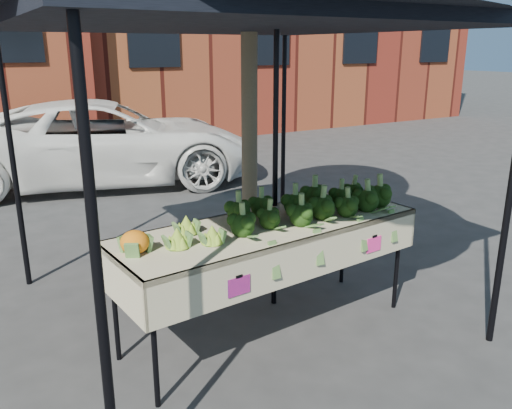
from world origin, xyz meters
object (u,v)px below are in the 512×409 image
(table, at_px, (269,279))
(street_tree, at_px, (249,49))
(canopy, at_px, (233,153))
(vehicle, at_px, (97,28))

(table, distance_m, street_tree, 2.06)
(table, bearing_deg, canopy, 97.21)
(table, height_order, vehicle, vehicle)
(table, distance_m, canopy, 1.03)
(canopy, bearing_deg, table, -82.79)
(vehicle, height_order, street_tree, vehicle)
(canopy, xyz_separation_m, vehicle, (0.32, 4.98, 1.09))
(street_tree, bearing_deg, canopy, -129.76)
(vehicle, bearing_deg, street_tree, -161.89)
(table, xyz_separation_m, vehicle, (0.26, 5.44, 2.01))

